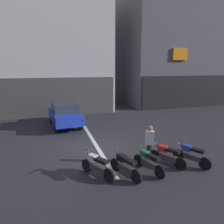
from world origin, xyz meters
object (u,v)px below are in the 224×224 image
motorcycle_green_row_centre (148,161)px  motorcycle_red_row_right_mid (167,155)px  car_blue_crossing_near (65,114)px  motorcycle_white_row_leftmost (97,165)px  motorcycle_blue_row_rightmost (191,155)px  person_by_motorcycles (149,144)px  motorcycle_black_row_left_mid (125,165)px

motorcycle_green_row_centre → motorcycle_red_row_right_mid: 1.03m
car_blue_crossing_near → motorcycle_green_row_centre: (2.59, -7.51, -0.43)m
car_blue_crossing_near → motorcycle_white_row_leftmost: 7.30m
car_blue_crossing_near → motorcycle_red_row_right_mid: car_blue_crossing_near is taller
motorcycle_green_row_centre → motorcycle_red_row_right_mid: size_ratio=1.11×
motorcycle_blue_row_rightmost → person_by_motorcycles: person_by_motorcycles is taller
car_blue_crossing_near → person_by_motorcycles: 7.46m
motorcycle_green_row_centre → motorcycle_blue_row_rightmost: bearing=0.8°
motorcycle_white_row_leftmost → car_blue_crossing_near: bearing=94.7°
motorcycle_white_row_leftmost → motorcycle_blue_row_rightmost: size_ratio=0.95×
car_blue_crossing_near → motorcycle_white_row_leftmost: car_blue_crossing_near is taller
motorcycle_blue_row_rightmost → person_by_motorcycles: 1.78m
person_by_motorcycles → motorcycle_red_row_right_mid: bearing=-32.1°
motorcycle_black_row_left_mid → person_by_motorcycles: bearing=27.9°
motorcycle_white_row_leftmost → motorcycle_green_row_centre: same height
person_by_motorcycles → motorcycle_green_row_centre: bearing=-119.1°
motorcycle_red_row_right_mid → person_by_motorcycles: person_by_motorcycles is taller
motorcycle_red_row_right_mid → motorcycle_blue_row_rightmost: 1.02m
motorcycle_green_row_centre → motorcycle_red_row_right_mid: same height
motorcycle_black_row_left_mid → motorcycle_green_row_centre: (0.99, 0.06, 0.00)m
motorcycle_white_row_leftmost → person_by_motorcycles: person_by_motorcycles is taller
motorcycle_white_row_leftmost → motorcycle_black_row_left_mid: same height
motorcycle_red_row_right_mid → person_by_motorcycles: bearing=147.9°
motorcycle_white_row_leftmost → motorcycle_blue_row_rightmost: same height
motorcycle_green_row_centre → motorcycle_red_row_right_mid: (0.99, 0.28, 0.00)m
motorcycle_white_row_leftmost → motorcycle_black_row_left_mid: 1.04m
motorcycle_black_row_left_mid → motorcycle_blue_row_rightmost: 2.98m
motorcycle_white_row_leftmost → motorcycle_blue_row_rightmost: 3.98m
person_by_motorcycles → car_blue_crossing_near: bearing=113.3°
motorcycle_green_row_centre → motorcycle_blue_row_rightmost: 1.98m
car_blue_crossing_near → motorcycle_white_row_leftmost: (0.60, -7.26, -0.43)m
motorcycle_red_row_right_mid → motorcycle_black_row_left_mid: bearing=-170.4°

